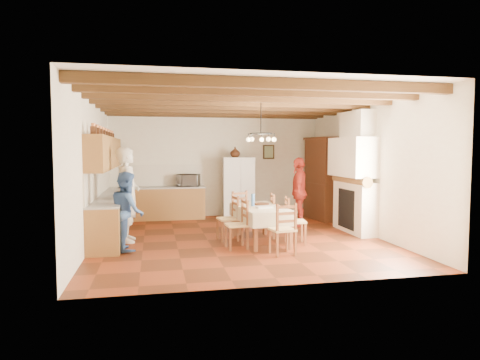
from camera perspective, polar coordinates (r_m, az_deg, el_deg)
The scene contains 31 objects.
floor at distance 9.33m, azimuth -0.24°, elevation -7.88°, with size 6.00×6.50×0.02m, color #491F0E.
ceiling at distance 9.19m, azimuth -0.25°, elevation 10.87°, with size 6.00×6.50×0.02m, color white.
wall_back at distance 12.35m, azimuth -3.17°, elevation 2.12°, with size 6.00×0.02×3.00m, color beige.
wall_front at distance 5.97m, azimuth 5.80°, elevation -0.04°, with size 6.00×0.02×3.00m, color beige.
wall_left at distance 9.05m, azimuth -19.30°, elevation 1.16°, with size 0.02×6.50×3.00m, color beige.
wall_right at distance 10.15m, azimuth 16.67°, elevation 1.52°, with size 0.02×6.50×3.00m, color beige.
ceiling_beams at distance 9.18m, azimuth -0.25°, elevation 10.25°, with size 6.00×6.30×0.16m, color #3A2613, non-canonical shape.
lower_cabinets_left at distance 10.16m, azimuth -16.60°, elevation -4.54°, with size 0.60×4.30×0.86m, color brown.
lower_cabinets_back at distance 12.00m, azimuth -10.29°, elevation -3.12°, with size 2.30×0.60×0.86m, color brown.
countertop_left at distance 10.10m, azimuth -16.65°, elevation -2.02°, with size 0.62×4.30×0.04m, color gray.
countertop_back at distance 11.95m, azimuth -10.32°, elevation -0.98°, with size 2.34×0.62×0.04m, color gray.
backsplash_left at distance 10.10m, azimuth -18.30°, elevation -0.23°, with size 0.03×4.30×0.60m, color beige.
backsplash_back at distance 12.21m, azimuth -10.36°, elevation 0.63°, with size 2.30×0.03×0.60m, color beige.
upper_cabinets at distance 10.06m, azimuth -17.48°, elevation 3.48°, with size 0.35×4.20×0.70m, color brown.
fireplace at distance 10.20m, azimuth 14.70°, elevation 1.01°, with size 0.56×1.60×2.80m, color beige, non-canonical shape.
wall_picture at distance 12.62m, azimuth 3.84°, elevation 3.75°, with size 0.34×0.03×0.42m, color #322714.
refrigerator at distance 11.98m, azimuth -0.20°, elevation -1.03°, with size 0.85×0.70×1.71m, color white.
hutch at distance 11.94m, azimuth 10.86°, elevation 0.20°, with size 0.52×1.24×2.26m, color #371C10, non-canonical shape.
dining_table at distance 8.86m, azimuth 2.76°, elevation -4.09°, with size 1.00×1.77×0.75m.
chandelier at distance 8.77m, azimuth 2.80°, elevation 6.21°, with size 0.47×0.47×0.03m, color black.
chair_left_near at distance 8.35m, azimuth -0.48°, elevation -5.89°, with size 0.42×0.40×0.96m, color brown, non-canonical shape.
chair_left_far at distance 9.08m, azimuth -1.66°, elevation -5.07°, with size 0.42×0.40×0.96m, color brown, non-canonical shape.
chair_right_near at distance 8.83m, azimuth 7.39°, elevation -5.36°, with size 0.42×0.40×0.96m, color brown, non-canonical shape.
chair_right_far at distance 9.45m, azimuth 5.40°, elevation -4.72°, with size 0.42×0.40×0.96m, color brown, non-canonical shape.
chair_end_near at distance 7.92m, azimuth 5.67°, elevation -6.45°, with size 0.42×0.40×0.96m, color brown, non-canonical shape.
chair_end_far at distance 9.87m, azimuth 0.42°, elevation -4.33°, with size 0.42×0.40×0.96m, color brown, non-canonical shape.
person_man at distance 9.18m, azimuth -14.70°, elevation -1.90°, with size 0.72×0.47×1.98m, color beige.
person_woman_blue at distance 8.45m, azimuth -14.81°, elevation -4.00°, with size 0.74×0.57×1.51m, color #365896.
person_woman_red at distance 10.81m, azimuth 7.87°, elevation -1.58°, with size 1.01×0.42×1.73m, color red.
microwave at distance 11.97m, azimuth -6.92°, elevation -0.04°, with size 0.61×0.41×0.34m, color silver.
fridge_vase at distance 11.91m, azimuth -0.66°, elevation 3.75°, with size 0.28×0.28×0.29m, color #371C10.
Camera 1 is at (-1.76, -8.95, 1.93)m, focal length 32.00 mm.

